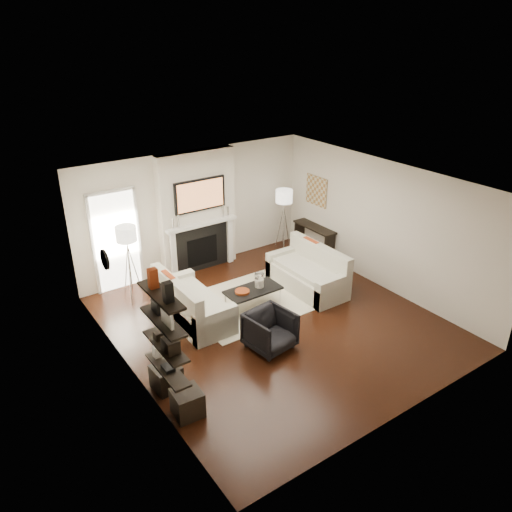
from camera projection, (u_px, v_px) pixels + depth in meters
room_envelope at (275, 258)px, 8.83m from camera, size 6.00×6.00×6.00m
chimney_breast at (197, 212)px, 10.98m from camera, size 1.80×0.25×2.70m
fireplace_surround at (202, 248)px, 11.23m from camera, size 1.30×0.02×1.04m
firebox at (202, 251)px, 11.25m from camera, size 0.75×0.02×0.65m
mantel_pilaster_l at (174, 255)px, 10.82m from camera, size 0.12×0.08×1.10m
mantel_pilaster_r at (230, 240)px, 11.56m from camera, size 0.12×0.08×1.10m
mantel_shelf at (202, 224)px, 10.94m from camera, size 1.70×0.18×0.07m
tv_body at (200, 195)px, 10.67m from camera, size 1.20×0.06×0.70m
tv_screen at (201, 195)px, 10.65m from camera, size 1.10×0.00×0.62m
candlestick_l_tall at (179, 221)px, 10.58m from camera, size 0.04×0.04×0.30m
candlestick_l_short at (173, 224)px, 10.53m from camera, size 0.04×0.04×0.24m
candlestick_r_tall at (223, 211)px, 11.15m from camera, size 0.04×0.04×0.30m
candlestick_r_short at (228, 211)px, 11.23m from camera, size 0.04×0.04×0.24m
hallway_panel at (116, 242)px, 10.23m from camera, size 0.90×0.02×2.10m
door_trim_l at (93, 247)px, 9.97m from camera, size 0.06×0.06×2.16m
door_trim_r at (139, 237)px, 10.46m from camera, size 0.06×0.06×2.16m
door_trim_top at (110, 191)px, 9.76m from camera, size 1.02×0.06×0.06m
rug at (252, 301)px, 10.12m from camera, size 2.60×2.00×0.01m
loveseat_left_base at (194, 310)px, 9.41m from camera, size 0.85×1.80×0.42m
loveseat_left_back at (177, 300)px, 9.10m from camera, size 0.18×1.80×0.80m
loveseat_left_arm_n at (216, 325)px, 8.77m from camera, size 0.85×0.18×0.60m
loveseat_left_arm_s at (175, 289)px, 9.98m from camera, size 0.85×0.18×0.60m
loveseat_left_cushion at (196, 297)px, 9.33m from camera, size 0.63×1.44×0.10m
pillow_left_orange at (169, 284)px, 9.24m from camera, size 0.10×0.42×0.42m
pillow_left_charcoal at (184, 298)px, 8.80m from camera, size 0.10×0.40×0.40m
loveseat_right_base at (307, 280)px, 10.51m from camera, size 0.85×1.80×0.42m
loveseat_right_back at (319, 262)px, 10.55m from camera, size 0.18×1.80×0.80m
loveseat_right_arm_n at (333, 291)px, 9.87m from camera, size 0.85×0.18×0.60m
loveseat_right_arm_s at (283, 262)px, 11.08m from camera, size 0.85×0.18×0.60m
loveseat_right_cushion at (305, 269)px, 10.38m from camera, size 0.63×1.44×0.10m
pillow_right_orange at (311, 249)px, 10.69m from camera, size 0.10×0.42×0.42m
pillow_right_charcoal at (330, 259)px, 10.25m from camera, size 0.10×0.40×0.40m
coffee_table at (253, 290)px, 9.72m from camera, size 1.10×0.55×0.04m
coffee_leg_nw at (238, 312)px, 9.38m from camera, size 0.02×0.02×0.38m
coffee_leg_ne at (280, 297)px, 9.90m from camera, size 0.02×0.02×0.38m
coffee_leg_sw at (226, 302)px, 9.71m from camera, size 0.02×0.02×0.38m
coffee_leg_se at (267, 288)px, 10.23m from camera, size 0.02×0.02×0.38m
hurricane_glass at (259, 281)px, 9.73m from camera, size 0.18×0.18×0.32m
hurricane_candle at (259, 284)px, 9.75m from camera, size 0.11×0.11×0.17m
copper_bowl at (242, 292)px, 9.57m from camera, size 0.28×0.28×0.05m
armchair at (270, 329)px, 8.53m from camera, size 0.81×0.77×0.75m
lamp_left_post at (131, 273)px, 9.93m from camera, size 0.02×0.02×1.20m
lamp_left_shade at (126, 234)px, 9.57m from camera, size 0.40×0.40×0.30m
lamp_left_leg_a at (136, 272)px, 9.99m from camera, size 0.25×0.02×1.23m
lamp_left_leg_b at (126, 272)px, 9.97m from camera, size 0.14×0.22×1.23m
lamp_left_leg_c at (130, 276)px, 9.83m from camera, size 0.14×0.22×1.23m
lamp_right_post at (283, 230)px, 12.00m from camera, size 0.02×0.02×1.20m
lamp_right_shade at (284, 196)px, 11.64m from camera, size 0.40×0.40×0.30m
lamp_right_leg_a at (287, 229)px, 12.06m from camera, size 0.25×0.02×1.23m
lamp_right_leg_b at (279, 229)px, 12.05m from camera, size 0.14×0.22×1.23m
lamp_right_leg_c at (284, 232)px, 11.90m from camera, size 0.14×0.22×1.23m
console_top at (315, 227)px, 11.81m from camera, size 0.35×1.20×0.04m
console_leg_n at (329, 249)px, 11.56m from camera, size 0.30×0.04×0.71m
console_leg_s at (299, 234)px, 12.38m from camera, size 0.30×0.04×0.71m
wall_art at (317, 191)px, 11.68m from camera, size 0.03×0.70×0.70m
shelf_bottom at (168, 369)px, 7.02m from camera, size 0.25×1.00×0.03m
shelf_lower at (165, 346)px, 6.85m from camera, size 0.25×1.00×0.04m
shelf_upper at (163, 321)px, 6.68m from camera, size 0.25×1.00×0.04m
shelf_top at (161, 295)px, 6.51m from camera, size 0.25×1.00×0.04m
decor_magfile_a at (168, 292)px, 6.26m from camera, size 0.12×0.10×0.28m
decor_magfile_b at (153, 278)px, 6.60m from camera, size 0.12×0.10×0.28m
decor_frame_a at (167, 318)px, 6.51m from camera, size 0.04×0.30×0.22m
decor_frame_b at (155, 307)px, 6.80m from camera, size 0.04×0.22×0.18m
decor_wine_rack at (171, 345)px, 6.66m from camera, size 0.18×0.25×0.20m
decor_box_small at (160, 335)px, 6.94m from camera, size 0.15×0.12×0.12m
decor_books at (168, 368)px, 6.98m from camera, size 0.14×0.20×0.05m
decor_box_tall at (157, 351)px, 7.22m from camera, size 0.10×0.10×0.18m
clock_rim at (105, 260)px, 7.95m from camera, size 0.04×0.34×0.34m
clock_face at (106, 259)px, 7.96m from camera, size 0.01×0.29×0.29m
ottoman_near at (166, 377)px, 7.64m from camera, size 0.43×0.43×0.40m
ottoman_far at (187, 403)px, 7.12m from camera, size 0.43×0.43×0.40m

